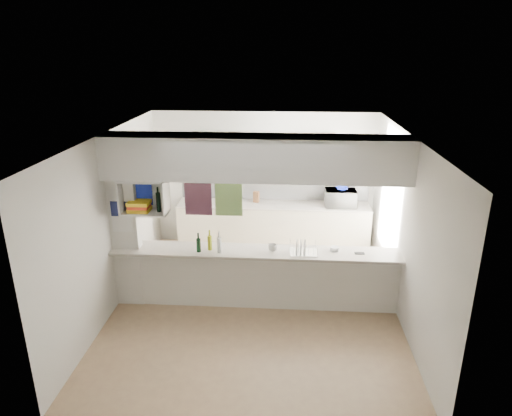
# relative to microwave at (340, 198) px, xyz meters

# --- Properties ---
(floor) EXTENTS (4.80, 4.80, 0.00)m
(floor) POSITION_rel_microwave_xyz_m (-1.44, -2.07, -1.08)
(floor) COLOR #987558
(floor) RESTS_ON ground
(ceiling) EXTENTS (4.80, 4.80, 0.00)m
(ceiling) POSITION_rel_microwave_xyz_m (-1.44, -2.07, 1.52)
(ceiling) COLOR white
(ceiling) RESTS_ON wall_back
(wall_back) EXTENTS (4.20, 0.00, 4.20)m
(wall_back) POSITION_rel_microwave_xyz_m (-1.44, 0.33, 0.22)
(wall_back) COLOR silver
(wall_back) RESTS_ON floor
(wall_left) EXTENTS (0.00, 4.80, 4.80)m
(wall_left) POSITION_rel_microwave_xyz_m (-3.54, -2.07, 0.22)
(wall_left) COLOR silver
(wall_left) RESTS_ON floor
(wall_right) EXTENTS (0.00, 4.80, 4.80)m
(wall_right) POSITION_rel_microwave_xyz_m (0.66, -2.07, 0.22)
(wall_right) COLOR silver
(wall_right) RESTS_ON floor
(servery_partition) EXTENTS (4.20, 0.50, 2.60)m
(servery_partition) POSITION_rel_microwave_xyz_m (-1.61, -2.07, 0.58)
(servery_partition) COLOR silver
(servery_partition) RESTS_ON floor
(cubby_shelf) EXTENTS (0.65, 0.35, 0.50)m
(cubby_shelf) POSITION_rel_microwave_xyz_m (-3.01, -2.13, 0.63)
(cubby_shelf) COLOR white
(cubby_shelf) RESTS_ON bulkhead
(kitchen_run) EXTENTS (3.60, 0.63, 2.24)m
(kitchen_run) POSITION_rel_microwave_xyz_m (-1.28, 0.07, -0.25)
(kitchen_run) COLOR beige
(kitchen_run) RESTS_ON floor
(microwave) EXTENTS (0.57, 0.39, 0.31)m
(microwave) POSITION_rel_microwave_xyz_m (0.00, 0.00, 0.00)
(microwave) COLOR white
(microwave) RESTS_ON bench_top
(bowl) EXTENTS (0.22, 0.22, 0.05)m
(bowl) POSITION_rel_microwave_xyz_m (0.01, -0.02, 0.18)
(bowl) COLOR navy
(bowl) RESTS_ON microwave
(dish_rack) EXTENTS (0.40, 0.31, 0.21)m
(dish_rack) POSITION_rel_microwave_xyz_m (-0.74, -2.11, -0.07)
(dish_rack) COLOR silver
(dish_rack) RESTS_ON breakfast_bar
(cup) EXTENTS (0.14, 0.14, 0.10)m
(cup) POSITION_rel_microwave_xyz_m (-1.18, -2.10, -0.09)
(cup) COLOR white
(cup) RESTS_ON dish_rack
(wine_bottles) EXTENTS (0.36, 0.14, 0.32)m
(wine_bottles) POSITION_rel_microwave_xyz_m (-2.09, -2.14, -0.04)
(wine_bottles) COLOR black
(wine_bottles) RESTS_ON breakfast_bar
(plastic_tubs) EXTENTS (0.48, 0.17, 0.06)m
(plastic_tubs) POSITION_rel_microwave_xyz_m (-0.25, -2.01, -0.13)
(plastic_tubs) COLOR silver
(plastic_tubs) RESTS_ON breakfast_bar
(utensil_jar) EXTENTS (0.09, 0.09, 0.13)m
(utensil_jar) POSITION_rel_microwave_xyz_m (-2.12, 0.08, -0.09)
(utensil_jar) COLOR black
(utensil_jar) RESTS_ON bench_top
(knife_block) EXTENTS (0.12, 0.11, 0.21)m
(knife_block) POSITION_rel_microwave_xyz_m (-1.57, 0.11, -0.05)
(knife_block) COLOR brown
(knife_block) RESTS_ON bench_top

